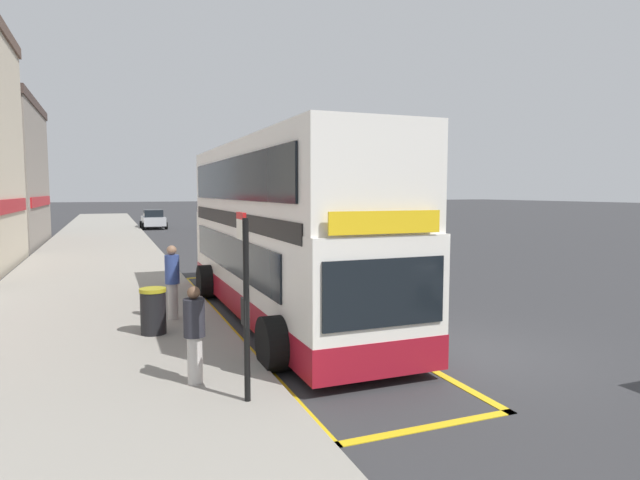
{
  "coord_description": "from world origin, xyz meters",
  "views": [
    {
      "loc": [
        -6.48,
        -8.56,
        3.21
      ],
      "look_at": [
        -1.57,
        3.81,
        1.99
      ],
      "focal_mm": 30.0,
      "sensor_mm": 36.0,
      "label": 1
    }
  ],
  "objects_px": {
    "double_decker_bus": "(280,236)",
    "bus_stop_sign": "(245,291)",
    "parked_car_white_far": "(229,220)",
    "pedestrian_waiting_near_sign": "(194,331)",
    "pedestrian_further_back": "(172,279)",
    "litter_bin": "(153,311)",
    "parked_car_silver_distant": "(153,219)"
  },
  "relations": [
    {
      "from": "litter_bin",
      "to": "pedestrian_waiting_near_sign",
      "type": "bearing_deg",
      "value": -83.57
    },
    {
      "from": "bus_stop_sign",
      "to": "pedestrian_waiting_near_sign",
      "type": "xyz_separation_m",
      "value": [
        -0.6,
        0.94,
        -0.77
      ]
    },
    {
      "from": "pedestrian_further_back",
      "to": "litter_bin",
      "type": "bearing_deg",
      "value": -114.46
    },
    {
      "from": "parked_car_silver_distant",
      "to": "litter_bin",
      "type": "height_order",
      "value": "parked_car_silver_distant"
    },
    {
      "from": "bus_stop_sign",
      "to": "litter_bin",
      "type": "bearing_deg",
      "value": 102.84
    },
    {
      "from": "double_decker_bus",
      "to": "litter_bin",
      "type": "relative_size",
      "value": 11.24
    },
    {
      "from": "pedestrian_waiting_near_sign",
      "to": "double_decker_bus",
      "type": "bearing_deg",
      "value": 57.72
    },
    {
      "from": "pedestrian_further_back",
      "to": "litter_bin",
      "type": "height_order",
      "value": "pedestrian_further_back"
    },
    {
      "from": "bus_stop_sign",
      "to": "parked_car_white_far",
      "type": "bearing_deg",
      "value": 78.37
    },
    {
      "from": "parked_car_white_far",
      "to": "pedestrian_waiting_near_sign",
      "type": "relative_size",
      "value": 2.67
    },
    {
      "from": "bus_stop_sign",
      "to": "pedestrian_further_back",
      "type": "height_order",
      "value": "bus_stop_sign"
    },
    {
      "from": "double_decker_bus",
      "to": "bus_stop_sign",
      "type": "bearing_deg",
      "value": -112.31
    },
    {
      "from": "bus_stop_sign",
      "to": "pedestrian_waiting_near_sign",
      "type": "height_order",
      "value": "bus_stop_sign"
    },
    {
      "from": "double_decker_bus",
      "to": "bus_stop_sign",
      "type": "relative_size",
      "value": 4.04
    },
    {
      "from": "parked_car_white_far",
      "to": "parked_car_silver_distant",
      "type": "bearing_deg",
      "value": -37.23
    },
    {
      "from": "double_decker_bus",
      "to": "bus_stop_sign",
      "type": "height_order",
      "value": "double_decker_bus"
    },
    {
      "from": "parked_car_white_far",
      "to": "pedestrian_further_back",
      "type": "xyz_separation_m",
      "value": [
        -7.89,
        -30.73,
        0.32
      ]
    },
    {
      "from": "bus_stop_sign",
      "to": "litter_bin",
      "type": "xyz_separation_m",
      "value": [
        -0.98,
        4.3,
        -1.11
      ]
    },
    {
      "from": "parked_car_white_far",
      "to": "double_decker_bus",
      "type": "bearing_deg",
      "value": 78.32
    },
    {
      "from": "double_decker_bus",
      "to": "pedestrian_further_back",
      "type": "distance_m",
      "value": 2.82
    },
    {
      "from": "parked_car_white_far",
      "to": "pedestrian_waiting_near_sign",
      "type": "bearing_deg",
      "value": 75.11
    },
    {
      "from": "double_decker_bus",
      "to": "pedestrian_waiting_near_sign",
      "type": "bearing_deg",
      "value": -122.28
    },
    {
      "from": "bus_stop_sign",
      "to": "pedestrian_waiting_near_sign",
      "type": "bearing_deg",
      "value": 122.66
    },
    {
      "from": "double_decker_bus",
      "to": "pedestrian_further_back",
      "type": "height_order",
      "value": "double_decker_bus"
    },
    {
      "from": "bus_stop_sign",
      "to": "pedestrian_further_back",
      "type": "bearing_deg",
      "value": 94.57
    },
    {
      "from": "double_decker_bus",
      "to": "pedestrian_waiting_near_sign",
      "type": "xyz_separation_m",
      "value": [
        -2.82,
        -4.46,
        -1.08
      ]
    },
    {
      "from": "pedestrian_waiting_near_sign",
      "to": "parked_car_silver_distant",
      "type": "bearing_deg",
      "value": 86.54
    },
    {
      "from": "double_decker_bus",
      "to": "litter_bin",
      "type": "bearing_deg",
      "value": -161.05
    },
    {
      "from": "parked_car_silver_distant",
      "to": "pedestrian_waiting_near_sign",
      "type": "relative_size",
      "value": 2.67
    },
    {
      "from": "pedestrian_waiting_near_sign",
      "to": "bus_stop_sign",
      "type": "bearing_deg",
      "value": -57.34
    },
    {
      "from": "parked_car_silver_distant",
      "to": "litter_bin",
      "type": "bearing_deg",
      "value": 85.53
    },
    {
      "from": "pedestrian_further_back",
      "to": "bus_stop_sign",
      "type": "bearing_deg",
      "value": -85.43
    }
  ]
}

